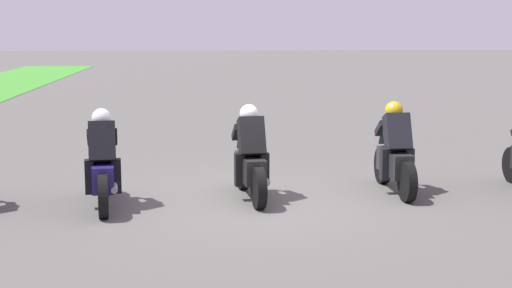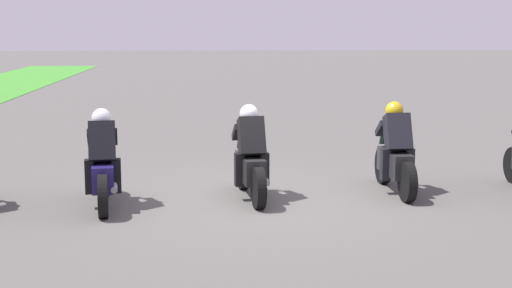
# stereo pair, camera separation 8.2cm
# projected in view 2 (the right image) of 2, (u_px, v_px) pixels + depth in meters

# --- Properties ---
(ground_plane) EXTENTS (120.00, 120.00, 0.00)m
(ground_plane) POSITION_uv_depth(u_px,v_px,m) (257.00, 200.00, 12.17)
(ground_plane) COLOR #53504D
(rider_lane_b) EXTENTS (2.04, 0.55, 1.51)m
(rider_lane_b) POSITION_uv_depth(u_px,v_px,m) (395.00, 155.00, 12.66)
(rider_lane_b) COLOR black
(rider_lane_b) RESTS_ON ground_plane
(rider_lane_c) EXTENTS (2.04, 0.59, 1.51)m
(rider_lane_c) POSITION_uv_depth(u_px,v_px,m) (250.00, 160.00, 12.22)
(rider_lane_c) COLOR black
(rider_lane_c) RESTS_ON ground_plane
(rider_lane_d) EXTENTS (2.04, 0.59, 1.51)m
(rider_lane_d) POSITION_uv_depth(u_px,v_px,m) (103.00, 167.00, 11.69)
(rider_lane_d) COLOR black
(rider_lane_d) RESTS_ON ground_plane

